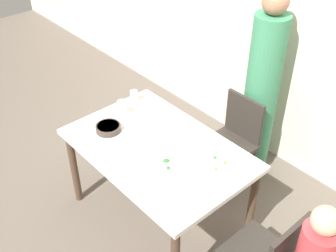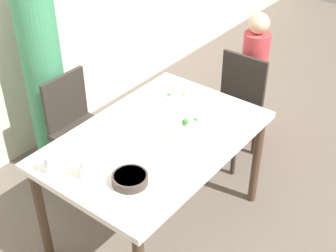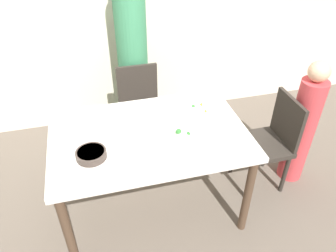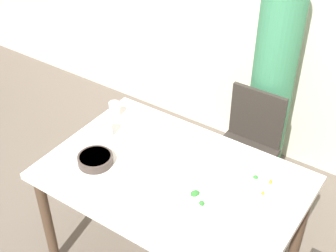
# 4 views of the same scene
# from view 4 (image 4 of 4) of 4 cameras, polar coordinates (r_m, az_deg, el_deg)

# --- Properties ---
(dining_table) EXTENTS (1.37, 0.90, 0.76)m
(dining_table) POSITION_cam_4_polar(r_m,az_deg,el_deg) (2.57, 0.58, -7.41)
(dining_table) COLOR silver
(dining_table) RESTS_ON ground_plane
(chair_adult_spot) EXTENTS (0.40, 0.40, 0.84)m
(chair_adult_spot) POSITION_cam_4_polar(r_m,az_deg,el_deg) (3.21, 9.51, -2.44)
(chair_adult_spot) COLOR #2D2823
(chair_adult_spot) RESTS_ON ground_plane
(person_adult) EXTENTS (0.29, 0.29, 1.72)m
(person_adult) POSITION_cam_4_polar(r_m,az_deg,el_deg) (3.26, 12.63, 5.37)
(person_adult) COLOR #387F56
(person_adult) RESTS_ON ground_plane
(bowl_curry) EXTENTS (0.19, 0.19, 0.05)m
(bowl_curry) POSITION_cam_4_polar(r_m,az_deg,el_deg) (2.60, -8.85, -4.03)
(bowl_curry) COLOR #3D332D
(bowl_curry) RESTS_ON dining_table
(plate_rice_adult) EXTENTS (0.27, 0.27, 0.05)m
(plate_rice_adult) POSITION_cam_4_polar(r_m,az_deg,el_deg) (2.48, 11.05, -7.31)
(plate_rice_adult) COLOR white
(plate_rice_adult) RESTS_ON dining_table
(plate_rice_child) EXTENTS (0.27, 0.27, 0.06)m
(plate_rice_child) POSITION_cam_4_polar(r_m,az_deg,el_deg) (2.35, 3.23, -9.32)
(plate_rice_child) COLOR white
(plate_rice_child) RESTS_ON dining_table
(glass_water_tall) EXTENTS (0.07, 0.07, 0.10)m
(glass_water_tall) POSITION_cam_4_polar(r_m,az_deg,el_deg) (2.92, -6.54, 2.00)
(glass_water_tall) COLOR silver
(glass_water_tall) RESTS_ON dining_table
(glass_water_short) EXTENTS (0.08, 0.08, 0.12)m
(glass_water_short) POSITION_cam_4_polar(r_m,az_deg,el_deg) (2.76, -7.64, -0.26)
(glass_water_short) COLOR silver
(glass_water_short) RESTS_ON dining_table
(napkin_folded) EXTENTS (0.14, 0.14, 0.01)m
(napkin_folded) POSITION_cam_4_polar(r_m,az_deg,el_deg) (2.62, -0.57, -3.84)
(napkin_folded) COLOR white
(napkin_folded) RESTS_ON dining_table
(fork_steel) EXTENTS (0.18, 0.04, 0.01)m
(fork_steel) POSITION_cam_4_polar(r_m,az_deg,el_deg) (2.42, -4.62, -8.18)
(fork_steel) COLOR silver
(fork_steel) RESTS_ON dining_table
(spoon_steel) EXTENTS (0.17, 0.10, 0.01)m
(spoon_steel) POSITION_cam_4_polar(r_m,az_deg,el_deg) (2.85, -2.95, 0.02)
(spoon_steel) COLOR silver
(spoon_steel) RESTS_ON dining_table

